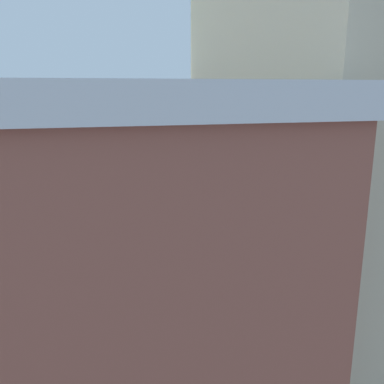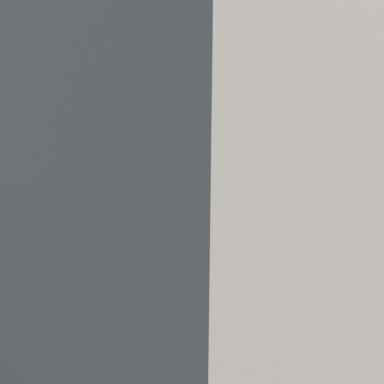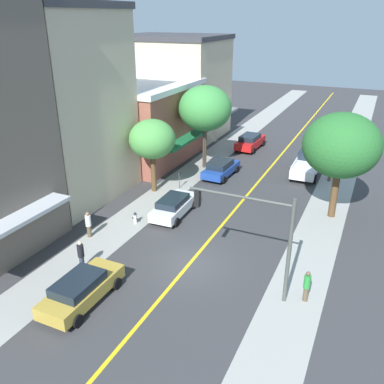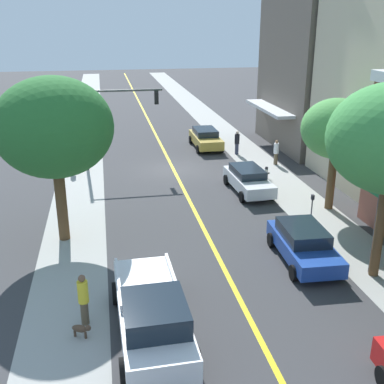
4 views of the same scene
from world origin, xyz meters
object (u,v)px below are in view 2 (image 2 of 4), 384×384
object	(u,v)px
gold_sedan_left_curb	(366,266)
small_dog	(181,172)
blue_sedan_left_curb	(128,190)
pedestrian_green_shirt	(361,201)
pedestrian_yellow_shirt	(186,167)
street_tree_left_near	(88,131)
fire_hydrant	(206,238)
street_tree_right_corner	(125,162)
white_pickup_truck	(162,169)
street_tree_left_far	(249,129)
parking_meter	(135,204)
red_sedan_left_curb	(73,172)
street_lamp	(91,158)
white_sedan_left_curb	(202,216)
pedestrian_white_shirt	(223,252)
pedestrian_black_shirt	(300,260)
traffic_light_mast	(354,167)

from	to	relation	value
gold_sedan_left_curb	small_dog	xyz separation A→B (m)	(9.04, 23.00, -0.46)
blue_sedan_left_curb	pedestrian_green_shirt	distance (m)	17.72
gold_sedan_left_curb	pedestrian_yellow_shirt	world-z (taller)	pedestrian_yellow_shirt
street_tree_left_near	fire_hydrant	xyz separation A→B (m)	(0.19, -12.60, -5.19)
street_tree_right_corner	gold_sedan_left_curb	bearing A→B (deg)	-74.65
white_pickup_truck	small_dog	xyz separation A→B (m)	(2.24, -0.45, -0.61)
street_tree_left_far	white_pickup_truck	world-z (taller)	street_tree_left_far
parking_meter	red_sedan_left_curb	size ratio (longest dim) A/B	0.29
street_lamp	blue_sedan_left_curb	xyz separation A→B (m)	(2.29, -1.51, -2.76)
parking_meter	pedestrian_green_shirt	world-z (taller)	pedestrian_green_shirt
white_sedan_left_curb	pedestrian_white_shirt	world-z (taller)	pedestrian_white_shirt
fire_hydrant	pedestrian_white_shirt	distance (m)	3.40
street_lamp	pedestrian_green_shirt	size ratio (longest dim) A/B	3.26
street_tree_right_corner	pedestrian_black_shirt	xyz separation A→B (m)	(1.92, -11.61, -3.41)
red_sedan_left_curb	small_dog	size ratio (longest dim) A/B	7.37
white_sedan_left_curb	gold_sedan_left_curb	bearing A→B (deg)	179.54
red_sedan_left_curb	pedestrian_black_shirt	distance (m)	26.04
white_pickup_truck	pedestrian_yellow_shirt	size ratio (longest dim) A/B	3.30
red_sedan_left_curb	gold_sedan_left_curb	size ratio (longest dim) A/B	1.01
small_dog	gold_sedan_left_curb	bearing A→B (deg)	93.31
blue_sedan_left_curb	traffic_light_mast	bearing A→B (deg)	-150.77
white_sedan_left_curb	blue_sedan_left_curb	distance (m)	8.69
street_tree_left_near	street_tree_right_corner	distance (m)	7.31
street_tree_left_far	pedestrian_black_shirt	bearing A→B (deg)	-132.81
red_sedan_left_curb	blue_sedan_left_curb	xyz separation A→B (m)	(0.11, -9.03, -0.05)
small_dog	pedestrian_green_shirt	bearing A→B (deg)	118.25
street_tree_left_near	white_sedan_left_curb	distance (m)	11.66
gold_sedan_left_curb	white_pickup_truck	distance (m)	24.41
red_sedan_left_curb	white_sedan_left_curb	xyz separation A→B (m)	(-0.12, -17.72, -0.06)
street_tree_left_far	pedestrian_white_shirt	bearing A→B (deg)	-145.00
street_tree_left_near	gold_sedan_left_curb	distance (m)	21.70
street_tree_left_near	white_pickup_truck	xyz separation A→B (m)	(9.17, 2.41, -4.64)
street_lamp	blue_sedan_left_curb	distance (m)	3.89
street_tree_left_far	fire_hydrant	size ratio (longest dim) A/B	9.31
fire_hydrant	gold_sedan_left_curb	bearing A→B (deg)	-75.52
white_sedan_left_curb	pedestrian_yellow_shirt	xyz separation A→B (m)	(9.22, 11.62, 0.21)
blue_sedan_left_curb	pedestrian_green_shirt	bearing A→B (deg)	-142.26
blue_sedan_left_curb	small_dog	xyz separation A→B (m)	(9.10, 3.68, -0.45)
white_sedan_left_curb	red_sedan_left_curb	bearing A→B (deg)	-2.37
blue_sedan_left_curb	pedestrian_white_shirt	bearing A→B (deg)	167.12
traffic_light_mast	blue_sedan_left_curb	xyz separation A→B (m)	(-7.49, 14.93, -3.08)
street_tree_right_corner	fire_hydrant	size ratio (longest dim) A/B	7.39
street_tree_left_far	pedestrian_green_shirt	size ratio (longest dim) A/B	4.34
street_tree_left_near	pedestrian_white_shirt	bearing A→B (deg)	-95.53
street_tree_right_corner	traffic_light_mast	size ratio (longest dim) A/B	1.05
traffic_light_mast	small_dog	bearing A→B (deg)	-94.93
red_sedan_left_curb	gold_sedan_left_curb	xyz separation A→B (m)	(0.16, -28.35, -0.04)
street_tree_left_far	fire_hydrant	xyz separation A→B (m)	(-12.22, -6.84, -4.87)
street_tree_left_near	pedestrian_green_shirt	xyz separation A→B (m)	(12.51, -16.20, -4.67)
red_sedan_left_curb	blue_sedan_left_curb	world-z (taller)	red_sedan_left_curb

